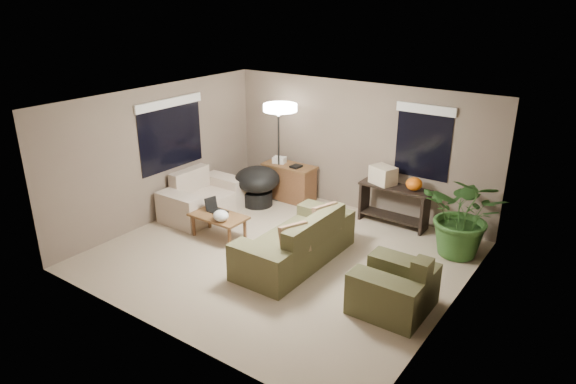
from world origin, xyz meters
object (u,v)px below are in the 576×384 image
Objects in this scene: cat_scratching_post at (422,286)px; floor_lamp at (278,124)px; desk at (289,182)px; loveseat at (202,199)px; armchair at (394,289)px; coffee_table at (219,218)px; papasan_chair at (257,183)px; houseplant at (464,224)px; main_sofa at (297,245)px; console_table at (394,202)px.

floor_lamp is at bearing 153.67° from cat_scratching_post.
cat_scratching_post is (3.66, -2.01, -0.16)m from desk.
armchair is (4.38, -0.85, 0.00)m from loveseat.
coffee_table is 2.00× the size of cat_scratching_post.
desk reaches higher than cat_scratching_post.
floor_lamp is (0.16, 0.51, 1.13)m from papasan_chair.
houseplant is at bearing 88.89° from cat_scratching_post.
papasan_chair is (0.59, 0.97, 0.17)m from loveseat.
main_sofa is 1.69× the size of console_table.
desk is at bearing 59.42° from loveseat.
console_table is (2.28, 0.09, 0.06)m from desk.
floor_lamp reaches higher than coffee_table.
armchair is at bearing -10.96° from loveseat.
coffee_table is at bearing -31.14° from loveseat.
main_sofa is at bearing -47.60° from floor_lamp.
main_sofa and armchair have the same top height.
console_table reaches higher than cat_scratching_post.
papasan_chair reaches higher than console_table.
floor_lamp is (-2.47, -0.19, 1.16)m from console_table.
houseplant reaches higher than loveseat.
coffee_table is 4.09m from houseplant.
armchair is at bearing -118.19° from cat_scratching_post.
loveseat is at bearing -120.58° from desk.
desk is at bearing -177.72° from console_table.
armchair reaches higher than papasan_chair.
houseplant reaches higher than console_table.
coffee_table is at bearing -177.50° from cat_scratching_post.
desk is 0.71m from papasan_chair.
floor_lamp is at bearing -175.50° from console_table.
floor_lamp reaches higher than cat_scratching_post.
main_sofa is at bearing 2.37° from coffee_table.
desk is at bearing 127.86° from main_sofa.
cat_scratching_post is (3.64, 0.16, -0.14)m from coffee_table.
main_sofa is 2.20× the size of armchair.
houseplant reaches higher than cat_scratching_post.
desk is 0.78× the size of houseplant.
console_table is at bearing 15.09° from papasan_chair.
floor_lamp is at bearing 147.26° from armchair.
armchair reaches higher than coffee_table.
console_table is 0.92× the size of houseplant.
papasan_chair is at bearing 160.82° from cat_scratching_post.
floor_lamp is (-0.21, 2.07, 1.24)m from coffee_table.
main_sofa reaches higher than papasan_chair.
armchair is 0.91× the size of desk.
papasan_chair is at bearing 103.40° from coffee_table.
houseplant reaches higher than coffee_table.
houseplant is (2.06, 1.72, 0.26)m from main_sofa.
main_sofa is at bearing -52.14° from desk.
papasan_chair is at bearing 154.31° from armchair.
loveseat is 1.45× the size of desk.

